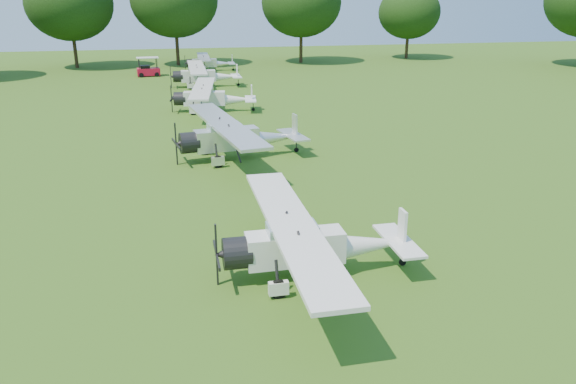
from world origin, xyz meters
name	(u,v)px	position (x,y,z in m)	size (l,w,h in m)	color
ground	(268,240)	(0.00, 0.00, 0.00)	(160.00, 160.00, 0.00)	#315415
tree_belt	(364,24)	(3.57, 0.16, 8.03)	(137.36, 130.27, 14.52)	black
aircraft_3	(310,241)	(0.90, -3.08, 1.25)	(6.83, 10.84, 2.15)	white
aircraft_4	(236,135)	(0.16, 11.59, 1.39)	(7.63, 12.08, 2.37)	white
aircraft_5	(211,96)	(-0.22, 25.42, 1.25)	(6.86, 10.90, 2.14)	white
aircraft_6	(203,74)	(0.00, 38.03, 1.30)	(7.09, 11.26, 2.23)	white
aircraft_7	(208,62)	(1.35, 50.22, 1.12)	(6.09, 9.67, 1.91)	white
golf_cart	(148,70)	(-5.74, 46.97, 0.71)	(2.64, 1.80, 2.12)	red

